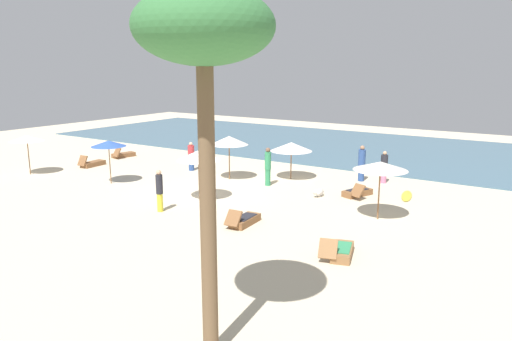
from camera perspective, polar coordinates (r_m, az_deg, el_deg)
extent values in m
plane|color=beige|center=(22.55, -6.84, -3.05)|extent=(60.00, 60.00, 0.00)
cube|color=#476B7F|center=(36.90, 10.33, 2.93)|extent=(48.00, 16.00, 0.06)
cylinder|color=brown|center=(25.68, 4.20, 1.13)|extent=(0.06, 0.06, 1.94)
cone|color=white|center=(25.54, 4.23, 2.85)|extent=(2.23, 2.23, 0.47)
cylinder|color=brown|center=(19.43, 14.46, -2.41)|extent=(0.06, 0.06, 2.28)
cone|color=silver|center=(19.20, 14.62, 0.54)|extent=(2.12, 2.12, 0.34)
cylinder|color=olive|center=(25.69, -17.03, 0.91)|extent=(0.05, 0.05, 2.19)
cone|color=#3359B2|center=(25.52, -17.17, 3.10)|extent=(1.76, 1.76, 0.30)
cylinder|color=brown|center=(29.52, -25.47, 1.64)|extent=(0.05, 0.05, 2.15)
cone|color=white|center=(29.37, -25.65, 3.49)|extent=(1.84, 1.84, 0.32)
cylinder|color=brown|center=(21.68, -6.81, -0.65)|extent=(0.05, 0.05, 2.22)
cone|color=white|center=(21.49, -6.88, 1.80)|extent=(1.94, 1.94, 0.44)
cylinder|color=brown|center=(25.50, -3.20, 1.47)|extent=(0.06, 0.06, 2.29)
cone|color=silver|center=(25.34, -3.23, 3.61)|extent=(2.04, 2.04, 0.47)
cube|color=olive|center=(15.77, 10.26, -9.52)|extent=(1.01, 1.61, 0.28)
cube|color=olive|center=(15.16, 8.58, -9.21)|extent=(0.68, 0.60, 0.56)
cube|color=#338C59|center=(15.71, 10.28, -9.00)|extent=(0.79, 1.15, 0.03)
cube|color=brown|center=(22.93, 11.98, -2.61)|extent=(1.11, 1.62, 0.28)
cube|color=brown|center=(22.18, 12.02, -2.36)|extent=(0.70, 0.63, 0.56)
cube|color=#26262D|center=(22.89, 12.00, -2.24)|extent=(0.86, 1.16, 0.03)
cube|color=brown|center=(30.66, -18.84, 0.76)|extent=(0.69, 1.53, 0.28)
cube|color=brown|center=(30.22, -19.97, 1.10)|extent=(0.59, 0.40, 0.61)
cube|color=brown|center=(18.48, -1.32, -6.00)|extent=(0.71, 1.54, 0.28)
cube|color=brown|center=(17.88, -2.73, -5.70)|extent=(0.60, 0.51, 0.54)
cube|color=#26262D|center=(18.44, -1.33, -5.55)|extent=(0.58, 1.08, 0.03)
cube|color=brown|center=(33.11, -15.50, 1.80)|extent=(0.92, 1.60, 0.28)
cube|color=brown|center=(32.51, -16.24, 2.10)|extent=(0.64, 0.51, 0.59)
cylinder|color=yellow|center=(20.39, -11.36, -3.76)|extent=(0.34, 0.34, 0.77)
cylinder|color=#26262D|center=(20.18, -11.46, -1.62)|extent=(0.39, 0.39, 0.80)
sphere|color=tan|center=(20.07, -11.52, -0.23)|extent=(0.22, 0.22, 0.22)
cylinder|color=#2D4C8C|center=(25.83, 12.43, -0.33)|extent=(0.37, 0.37, 0.82)
cylinder|color=#2D4C8C|center=(25.66, 12.51, 1.50)|extent=(0.44, 0.44, 0.86)
sphere|color=#A37556|center=(25.57, 12.57, 2.67)|extent=(0.23, 0.23, 0.23)
cylinder|color=#D17299|center=(25.66, 14.95, -0.65)|extent=(0.40, 0.40, 0.73)
cylinder|color=#26262D|center=(25.51, 15.05, 0.97)|extent=(0.47, 0.47, 0.76)
sphere|color=tan|center=(25.42, 15.11, 2.02)|extent=(0.21, 0.21, 0.21)
cylinder|color=#338C59|center=(24.27, 1.42, -0.82)|extent=(0.33, 0.33, 0.85)
cylinder|color=#338C59|center=(24.09, 1.43, 1.18)|extent=(0.39, 0.39, 0.88)
sphere|color=brown|center=(23.99, 1.43, 2.47)|extent=(0.24, 0.24, 0.24)
cylinder|color=#2D4C8C|center=(28.03, -7.71, 0.73)|extent=(0.45, 0.45, 0.72)
cylinder|color=#BF3338|center=(27.89, -7.75, 2.22)|extent=(0.53, 0.53, 0.75)
sphere|color=beige|center=(27.81, -7.78, 3.17)|extent=(0.20, 0.20, 0.20)
cylinder|color=brown|center=(9.55, -5.74, -5.13)|extent=(0.33, 0.33, 6.22)
ellipsoid|color=#38753D|center=(9.13, -6.24, 16.76)|extent=(2.64, 2.64, 1.45)
cube|color=silver|center=(22.57, 7.57, -3.01)|extent=(0.30, 0.47, 0.04)
ellipsoid|color=silver|center=(22.52, 7.58, -2.57)|extent=(0.44, 0.78, 0.33)
sphere|color=silver|center=(22.24, 7.10, -2.58)|extent=(0.23, 0.23, 0.23)
ellipsoid|color=gold|center=(23.41, 17.52, -2.89)|extent=(0.91, 2.08, 0.07)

